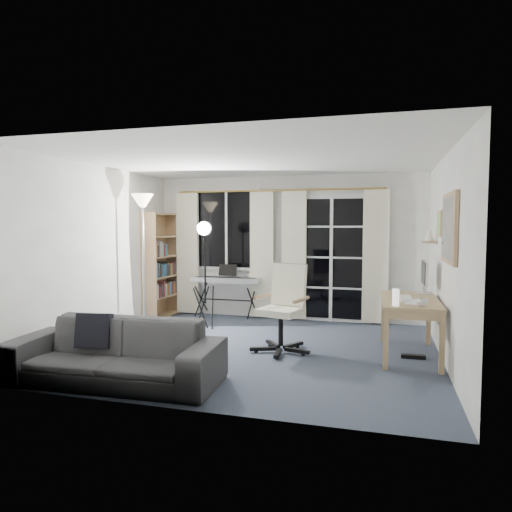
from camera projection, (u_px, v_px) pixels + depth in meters
The scene contains 17 objects.
floor at pixel (255, 350), 5.82m from camera, with size 4.50×4.00×0.02m, color #394354.
window at pixel (227, 229), 7.89m from camera, with size 1.20×0.08×1.40m.
french_door at pixel (331, 259), 7.44m from camera, with size 1.32×0.09×2.11m.
curtains at pixel (277, 254), 7.58m from camera, with size 3.60×0.07×2.13m.
bookshelf at pixel (159, 268), 7.78m from camera, with size 0.32×0.84×1.79m.
torchiere_lamp at pixel (143, 221), 6.74m from camera, with size 0.41×0.41×2.04m.
keyboard_piano at pixel (226, 280), 7.66m from camera, with size 1.18×0.57×0.85m.
studio_light at pixel (205, 241), 6.88m from camera, with size 0.36×0.36×1.67m.
office_chair at pixel (285, 300), 5.75m from camera, with size 0.76×0.75×1.09m.
desk at pixel (410, 306), 5.47m from camera, with size 0.67×1.31×0.70m.
monitor at pixel (425, 274), 5.83m from camera, with size 0.17×0.50×0.44m.
desk_clutter at pixel (406, 315), 5.28m from camera, with size 0.40×0.79×0.88m.
mug at pixel (422, 301), 4.95m from camera, with size 0.11×0.09×0.11m, color silver.
wall_mirror at pixel (449, 228), 4.78m from camera, with size 0.04×0.94×0.74m.
framed_print at pixel (440, 223), 5.64m from camera, with size 0.03×0.42×0.32m.
wall_shelf at pixel (429, 238), 6.15m from camera, with size 0.16×0.30×0.18m.
sofa at pixel (115, 342), 4.57m from camera, with size 2.14×0.70×0.83m.
Camera 1 is at (1.55, -5.51, 1.59)m, focal length 32.00 mm.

